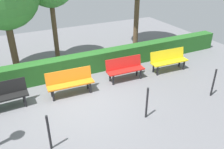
{
  "coord_description": "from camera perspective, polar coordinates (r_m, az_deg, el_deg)",
  "views": [
    {
      "loc": [
        1.93,
        6.15,
        4.26
      ],
      "look_at": [
        -1.23,
        -0.25,
        0.55
      ],
      "focal_mm": 36.79,
      "sensor_mm": 36.0,
      "label": 1
    }
  ],
  "objects": [
    {
      "name": "bench_red",
      "position": [
        8.7,
        3.2,
        1.66
      ],
      "size": [
        1.48,
        0.52,
        0.86
      ],
      "rotation": [
        0.0,
        0.0,
        -0.04
      ],
      "color": "red",
      "rests_on": "ground_plane"
    },
    {
      "name": "railing_post_mid",
      "position": [
        6.71,
        8.66,
        -7.01
      ],
      "size": [
        0.06,
        0.06,
        1.0
      ],
      "primitive_type": "cylinder",
      "color": "black",
      "rests_on": "ground_plane"
    },
    {
      "name": "hedge_row",
      "position": [
        9.34,
        -6.08,
        2.86
      ],
      "size": [
        13.31,
        0.52,
        0.8
      ],
      "primitive_type": "cube",
      "color": "#266023",
      "rests_on": "ground_plane"
    },
    {
      "name": "bench_orange",
      "position": [
        7.89,
        -10.4,
        -1.67
      ],
      "size": [
        1.59,
        0.53,
        0.86
      ],
      "rotation": [
        0.0,
        0.0,
        -0.05
      ],
      "color": "orange",
      "rests_on": "ground_plane"
    },
    {
      "name": "ground_plane",
      "position": [
        7.73,
        -7.43,
        -6.28
      ],
      "size": [
        17.31,
        17.31,
        0.0
      ],
      "primitive_type": "plane",
      "color": "slate"
    },
    {
      "name": "railing_post_near",
      "position": [
        8.34,
        23.9,
        -1.9
      ],
      "size": [
        0.06,
        0.06,
        1.0
      ],
      "primitive_type": "cylinder",
      "color": "black",
      "rests_on": "ground_plane"
    },
    {
      "name": "bench_black",
      "position": [
        7.79,
        -25.48,
        -4.58
      ],
      "size": [
        1.45,
        0.49,
        0.86
      ],
      "rotation": [
        0.0,
        0.0,
        0.03
      ],
      "color": "black",
      "rests_on": "ground_plane"
    },
    {
      "name": "bench_yellow",
      "position": [
        9.69,
        13.88,
        3.66
      ],
      "size": [
        1.62,
        0.54,
        0.86
      ],
      "rotation": [
        0.0,
        0.0,
        -0.05
      ],
      "color": "yellow",
      "rests_on": "ground_plane"
    },
    {
      "name": "railing_post_far",
      "position": [
        5.85,
        -15.39,
        -13.77
      ],
      "size": [
        0.06,
        0.06,
        1.0
      ],
      "primitive_type": "cylinder",
      "color": "black",
      "rests_on": "ground_plane"
    }
  ]
}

